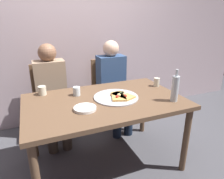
{
  "coord_description": "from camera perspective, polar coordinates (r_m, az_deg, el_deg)",
  "views": [
    {
      "loc": [
        -0.61,
        -1.64,
        1.47
      ],
      "look_at": [
        0.12,
        0.11,
        0.77
      ],
      "focal_mm": 32.37,
      "sensor_mm": 36.0,
      "label": 1
    }
  ],
  "objects": [
    {
      "name": "ground_plane",
      "position": [
        2.29,
        -1.81,
        -19.74
      ],
      "size": [
        8.0,
        8.0,
        0.0
      ],
      "primitive_type": "plane",
      "color": "#424247"
    },
    {
      "name": "back_wall",
      "position": [
        2.9,
        -10.82,
        16.54
      ],
      "size": [
        6.0,
        0.1,
        2.6
      ],
      "primitive_type": "cube",
      "color": "#B29EA3",
      "rests_on": "ground_plane"
    },
    {
      "name": "dining_table",
      "position": [
        1.94,
        -2.01,
        -4.95
      ],
      "size": [
        1.47,
        0.91,
        0.72
      ],
      "color": "brown",
      "rests_on": "ground_plane"
    },
    {
      "name": "pizza_tray",
      "position": [
        1.95,
        1.13,
        -2.15
      ],
      "size": [
        0.43,
        0.43,
        0.01
      ],
      "primitive_type": "cylinder",
      "color": "#ADADB2",
      "rests_on": "dining_table"
    },
    {
      "name": "pizza_slice_last",
      "position": [
        1.94,
        3.15,
        -1.68
      ],
      "size": [
        0.2,
        0.25,
        0.05
      ],
      "color": "tan",
      "rests_on": "pizza_tray"
    },
    {
      "name": "pizza_slice_extra",
      "position": [
        1.93,
        1.88,
        -1.89
      ],
      "size": [
        0.19,
        0.25,
        0.05
      ],
      "color": "tan",
      "rests_on": "pizza_tray"
    },
    {
      "name": "wine_bottle",
      "position": [
        1.92,
        17.37,
        0.33
      ],
      "size": [
        0.07,
        0.07,
        0.3
      ],
      "color": "#B2BCC1",
      "rests_on": "dining_table"
    },
    {
      "name": "tumbler_near",
      "position": [
        2.02,
        -9.97,
        -0.48
      ],
      "size": [
        0.07,
        0.07,
        0.09
      ],
      "primitive_type": "cylinder",
      "color": "silver",
      "rests_on": "dining_table"
    },
    {
      "name": "tumbler_far",
      "position": [
        2.31,
        12.48,
        2.05
      ],
      "size": [
        0.06,
        0.06,
        0.1
      ],
      "primitive_type": "cylinder",
      "color": "beige",
      "rests_on": "dining_table"
    },
    {
      "name": "wine_glass",
      "position": [
        2.13,
        -19.11,
        -0.27
      ],
      "size": [
        0.08,
        0.08,
        0.09
      ],
      "primitive_type": "cylinder",
      "color": "beige",
      "rests_on": "dining_table"
    },
    {
      "name": "plate_stack",
      "position": [
        1.72,
        -7.64,
        -5.31
      ],
      "size": [
        0.19,
        0.19,
        0.02
      ],
      "primitive_type": "cylinder",
      "color": "white",
      "rests_on": "dining_table"
    },
    {
      "name": "chair_left",
      "position": [
        2.68,
        -16.74,
        -1.53
      ],
      "size": [
        0.44,
        0.44,
        0.9
      ],
      "rotation": [
        0.0,
        0.0,
        3.14
      ],
      "color": "brown",
      "rests_on": "ground_plane"
    },
    {
      "name": "chair_right",
      "position": [
        2.86,
        -0.75,
        0.67
      ],
      "size": [
        0.44,
        0.44,
        0.9
      ],
      "rotation": [
        0.0,
        0.0,
        3.14
      ],
      "color": "brown",
      "rests_on": "ground_plane"
    },
    {
      "name": "guest_in_sweater",
      "position": [
        2.5,
        -16.62,
        -0.0
      ],
      "size": [
        0.36,
        0.56,
        1.17
      ],
      "rotation": [
        0.0,
        0.0,
        3.14
      ],
      "color": "#937A60",
      "rests_on": "ground_plane"
    },
    {
      "name": "guest_in_beanie",
      "position": [
        2.68,
        0.44,
        2.25
      ],
      "size": [
        0.36,
        0.56,
        1.17
      ],
      "rotation": [
        0.0,
        0.0,
        3.14
      ],
      "color": "navy",
      "rests_on": "ground_plane"
    }
  ]
}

